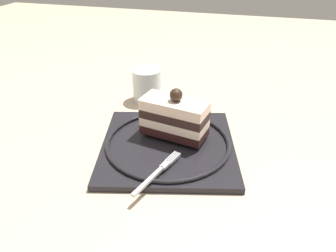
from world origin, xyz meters
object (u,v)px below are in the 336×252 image
cake_slice (174,117)px  drink_glass_near (147,87)px  dessert_plate (168,145)px  fork (158,171)px

cake_slice → drink_glass_near: (0.11, -0.16, -0.02)m
cake_slice → drink_glass_near: size_ratio=1.69×
dessert_plate → fork: bearing=96.1°
cake_slice → dessert_plate: bearing=78.0°
cake_slice → fork: (-0.00, 0.12, -0.03)m
cake_slice → fork: 0.12m
fork → cake_slice: bearing=-87.7°
dessert_plate → cake_slice: cake_slice is taller
dessert_plate → fork: (-0.01, 0.09, 0.01)m
fork → drink_glass_near: 0.30m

